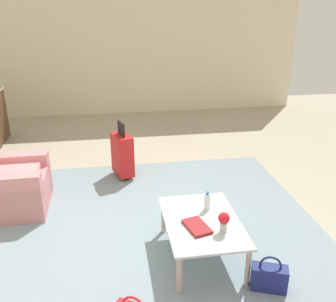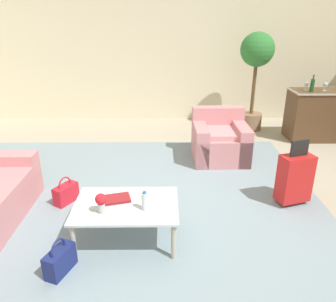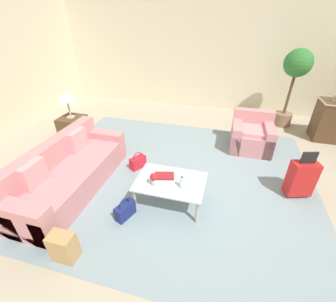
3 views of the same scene
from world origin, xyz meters
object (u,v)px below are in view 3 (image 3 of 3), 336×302
at_px(side_table, 74,128).
at_px(wine_glass_leftmost, 336,96).
at_px(couch, 68,173).
at_px(water_bottle, 182,182).
at_px(armchair, 251,136).
at_px(backpack_tan, 64,247).
at_px(suitcase_red, 301,178).
at_px(handbag_navy, 125,210).
at_px(coffee_table_book, 164,176).
at_px(flower_vase, 153,178).
at_px(table_lamp, 66,97).
at_px(coffee_table, 170,183).
at_px(handbag_red, 138,162).
at_px(potted_ficus, 295,75).

height_order(side_table, wine_glass_leftmost, wine_glass_leftmost).
distance_m(couch, water_bottle, 2.00).
distance_m(armchair, backpack_tan, 4.15).
xyz_separation_m(side_table, wine_glass_leftmost, (5.79, 1.57, 0.78)).
xyz_separation_m(suitcase_red, handbag_navy, (-2.56, -1.19, -0.23)).
relative_size(suitcase_red, backpack_tan, 2.12).
height_order(couch, coffee_table_book, couch).
relative_size(coffee_table_book, flower_vase, 1.49).
height_order(water_bottle, coffee_table_book, water_bottle).
xyz_separation_m(flower_vase, backpack_tan, (-0.78, -1.14, -0.35)).
height_order(table_lamp, wine_glass_leftmost, table_lamp).
height_order(armchair, wine_glass_leftmost, wine_glass_leftmost).
height_order(coffee_table, side_table, side_table).
bearing_deg(handbag_red, backpack_tan, -94.09).
xyz_separation_m(coffee_table, suitcase_red, (2.00, 0.70, -0.01)).
height_order(flower_vase, potted_ficus, potted_ficus).
xyz_separation_m(coffee_table_book, wine_glass_leftmost, (3.11, 2.99, 0.62)).
bearing_deg(handbag_red, wine_glass_leftmost, 31.19).
bearing_deg(wine_glass_leftmost, coffee_table, -134.23).
height_order(water_bottle, table_lamp, table_lamp).
distance_m(water_bottle, suitcase_red, 1.98).
xyz_separation_m(water_bottle, potted_ficus, (2.00, 3.80, 0.82)).
bearing_deg(couch, flower_vase, -1.82).
bearing_deg(water_bottle, backpack_tan, -135.25).
bearing_deg(handbag_red, handbag_navy, -76.80).
bearing_deg(armchair, side_table, -170.82).
xyz_separation_m(couch, table_lamp, (-1.01, 1.60, 0.75)).
distance_m(armchair, water_bottle, 2.53).
relative_size(coffee_table, potted_ficus, 0.55).
bearing_deg(wine_glass_leftmost, armchair, -151.73).
relative_size(water_bottle, side_table, 0.37).
relative_size(water_bottle, flower_vase, 1.00).
height_order(couch, side_table, couch).
bearing_deg(side_table, suitcase_red, -9.46).
distance_m(water_bottle, handbag_navy, 0.94).
bearing_deg(side_table, coffee_table_book, -27.92).
distance_m(coffee_table_book, flower_vase, 0.27).
xyz_separation_m(wine_glass_leftmost, backpack_tan, (-3.99, -4.36, -0.86)).
bearing_deg(coffee_table_book, couch, 171.23).
relative_size(side_table, table_lamp, 0.91).
bearing_deg(potted_ficus, wine_glass_leftmost, -38.42).
height_order(armchair, handbag_red, armchair).
relative_size(couch, side_table, 4.27).
bearing_deg(coffee_table_book, armchair, 40.81).
height_order(coffee_table_book, table_lamp, table_lamp).
xyz_separation_m(handbag_red, potted_ficus, (3.05, 2.96, 1.20)).
xyz_separation_m(couch, coffee_table, (1.79, 0.10, 0.08)).
xyz_separation_m(table_lamp, backpack_tan, (1.80, -2.79, -0.85)).
bearing_deg(water_bottle, armchair, 64.09).
relative_size(couch, backpack_tan, 5.92).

